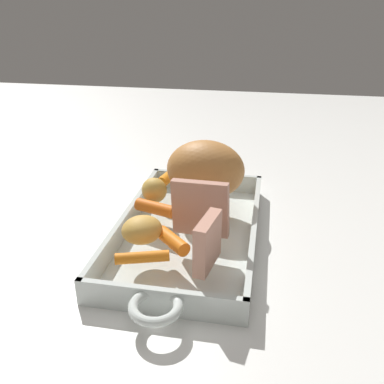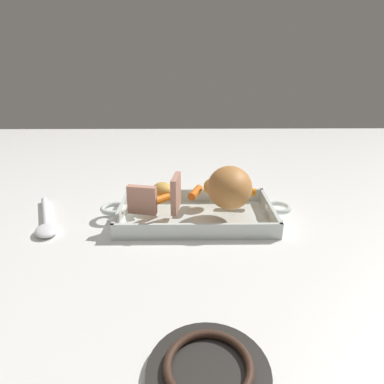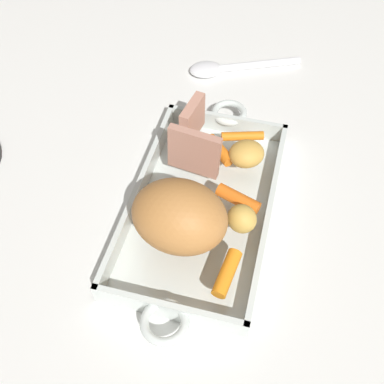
{
  "view_description": "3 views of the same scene",
  "coord_description": "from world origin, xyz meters",
  "px_view_note": "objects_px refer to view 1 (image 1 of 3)",
  "views": [
    {
      "loc": [
        -0.57,
        -0.11,
        0.35
      ],
      "look_at": [
        0.03,
        -0.0,
        0.07
      ],
      "focal_mm": 39.14,
      "sensor_mm": 36.0,
      "label": 1
    },
    {
      "loc": [
        -0.02,
        -0.73,
        0.36
      ],
      "look_at": [
        -0.01,
        -0.01,
        0.08
      ],
      "focal_mm": 30.23,
      "sensor_mm": 36.0,
      "label": 2
    },
    {
      "loc": [
        0.43,
        0.09,
        0.6
      ],
      "look_at": [
        0.02,
        -0.01,
        0.07
      ],
      "focal_mm": 43.79,
      "sensor_mm": 36.0,
      "label": 3
    }
  ],
  "objects_px": {
    "baby_carrot_long": "(155,209)",
    "potato_whole": "(142,230)",
    "roast_slice_outer": "(200,208)",
    "roast_slice_thin": "(208,243)",
    "baby_carrot_southeast": "(172,241)",
    "potato_near_roast": "(154,190)",
    "baby_carrot_center_right": "(142,257)",
    "baby_carrot_short": "(168,177)",
    "pork_roast": "(205,170)",
    "roasting_dish": "(189,231)"
  },
  "relations": [
    {
      "from": "baby_carrot_short",
      "to": "pork_roast",
      "type": "bearing_deg",
      "value": -120.77
    },
    {
      "from": "baby_carrot_short",
      "to": "potato_near_roast",
      "type": "xyz_separation_m",
      "value": [
        -0.08,
        0.0,
        0.01
      ]
    },
    {
      "from": "baby_carrot_center_right",
      "to": "baby_carrot_short",
      "type": "relative_size",
      "value": 1.06
    },
    {
      "from": "pork_roast",
      "to": "baby_carrot_long",
      "type": "xyz_separation_m",
      "value": [
        -0.08,
        0.07,
        -0.04
      ]
    },
    {
      "from": "pork_roast",
      "to": "baby_carrot_southeast",
      "type": "height_order",
      "value": "pork_roast"
    },
    {
      "from": "roasting_dish",
      "to": "potato_near_roast",
      "type": "bearing_deg",
      "value": 58.07
    },
    {
      "from": "baby_carrot_long",
      "to": "baby_carrot_center_right",
      "type": "bearing_deg",
      "value": -172.02
    },
    {
      "from": "baby_carrot_long",
      "to": "potato_whole",
      "type": "bearing_deg",
      "value": -177.32
    },
    {
      "from": "roasting_dish",
      "to": "roast_slice_thin",
      "type": "height_order",
      "value": "roast_slice_thin"
    },
    {
      "from": "roast_slice_outer",
      "to": "potato_near_roast",
      "type": "distance_m",
      "value": 0.13
    },
    {
      "from": "baby_carrot_long",
      "to": "potato_whole",
      "type": "relative_size",
      "value": 1.18
    },
    {
      "from": "roast_slice_outer",
      "to": "baby_carrot_center_right",
      "type": "relative_size",
      "value": 1.17
    },
    {
      "from": "baby_carrot_long",
      "to": "potato_near_roast",
      "type": "relative_size",
      "value": 1.57
    },
    {
      "from": "potato_near_roast",
      "to": "roast_slice_outer",
      "type": "bearing_deg",
      "value": -133.88
    },
    {
      "from": "roasting_dish",
      "to": "pork_roast",
      "type": "height_order",
      "value": "pork_roast"
    },
    {
      "from": "roasting_dish",
      "to": "baby_carrot_southeast",
      "type": "bearing_deg",
      "value": 176.24
    },
    {
      "from": "baby_carrot_southeast",
      "to": "potato_near_roast",
      "type": "distance_m",
      "value": 0.15
    },
    {
      "from": "baby_carrot_center_right",
      "to": "baby_carrot_long",
      "type": "distance_m",
      "value": 0.13
    },
    {
      "from": "roast_slice_thin",
      "to": "baby_carrot_center_right",
      "type": "bearing_deg",
      "value": 96.75
    },
    {
      "from": "baby_carrot_center_right",
      "to": "potato_whole",
      "type": "relative_size",
      "value": 1.22
    },
    {
      "from": "baby_carrot_center_right",
      "to": "potato_whole",
      "type": "bearing_deg",
      "value": 16.57
    },
    {
      "from": "pork_roast",
      "to": "baby_carrot_short",
      "type": "xyz_separation_m",
      "value": [
        0.05,
        0.08,
        -0.04
      ]
    },
    {
      "from": "roast_slice_thin",
      "to": "potato_near_roast",
      "type": "xyz_separation_m",
      "value": [
        0.17,
        0.12,
        -0.01
      ]
    },
    {
      "from": "baby_carrot_southeast",
      "to": "baby_carrot_short",
      "type": "bearing_deg",
      "value": 15.04
    },
    {
      "from": "potato_whole",
      "to": "baby_carrot_southeast",
      "type": "bearing_deg",
      "value": -97.35
    },
    {
      "from": "roast_slice_outer",
      "to": "potato_near_roast",
      "type": "relative_size",
      "value": 1.9
    },
    {
      "from": "baby_carrot_long",
      "to": "potato_whole",
      "type": "distance_m",
      "value": 0.08
    },
    {
      "from": "pork_roast",
      "to": "baby_carrot_southeast",
      "type": "distance_m",
      "value": 0.18
    },
    {
      "from": "roast_slice_thin",
      "to": "pork_roast",
      "type": "bearing_deg",
      "value": 9.71
    },
    {
      "from": "baby_carrot_long",
      "to": "baby_carrot_short",
      "type": "relative_size",
      "value": 1.02
    },
    {
      "from": "roast_slice_thin",
      "to": "baby_carrot_center_right",
      "type": "xyz_separation_m",
      "value": [
        -0.01,
        0.08,
        -0.03
      ]
    },
    {
      "from": "baby_carrot_southeast",
      "to": "roast_slice_thin",
      "type": "bearing_deg",
      "value": -121.77
    },
    {
      "from": "roasting_dish",
      "to": "baby_carrot_short",
      "type": "height_order",
      "value": "baby_carrot_short"
    },
    {
      "from": "baby_carrot_southeast",
      "to": "potato_near_roast",
      "type": "relative_size",
      "value": 1.39
    },
    {
      "from": "roasting_dish",
      "to": "roast_slice_outer",
      "type": "height_order",
      "value": "roast_slice_outer"
    },
    {
      "from": "roast_slice_thin",
      "to": "potato_near_roast",
      "type": "bearing_deg",
      "value": 34.81
    },
    {
      "from": "roast_slice_outer",
      "to": "baby_carrot_short",
      "type": "distance_m",
      "value": 0.2
    },
    {
      "from": "roast_slice_outer",
      "to": "roast_slice_thin",
      "type": "height_order",
      "value": "roast_slice_outer"
    },
    {
      "from": "baby_carrot_southeast",
      "to": "baby_carrot_center_right",
      "type": "distance_m",
      "value": 0.05
    },
    {
      "from": "potato_whole",
      "to": "pork_roast",
      "type": "bearing_deg",
      "value": -21.24
    },
    {
      "from": "roast_slice_outer",
      "to": "roast_slice_thin",
      "type": "bearing_deg",
      "value": -163.71
    },
    {
      "from": "potato_near_roast",
      "to": "potato_whole",
      "type": "relative_size",
      "value": 0.75
    },
    {
      "from": "baby_carrot_southeast",
      "to": "baby_carrot_long",
      "type": "height_order",
      "value": "same"
    },
    {
      "from": "roasting_dish",
      "to": "roast_slice_thin",
      "type": "xyz_separation_m",
      "value": [
        -0.12,
        -0.05,
        0.06
      ]
    },
    {
      "from": "baby_carrot_short",
      "to": "roast_slice_thin",
      "type": "bearing_deg",
      "value": -155.82
    },
    {
      "from": "pork_roast",
      "to": "potato_whole",
      "type": "height_order",
      "value": "pork_roast"
    },
    {
      "from": "baby_carrot_long",
      "to": "baby_carrot_short",
      "type": "xyz_separation_m",
      "value": [
        0.13,
        0.01,
        0.0
      ]
    },
    {
      "from": "roast_slice_outer",
      "to": "baby_carrot_short",
      "type": "height_order",
      "value": "roast_slice_outer"
    },
    {
      "from": "roast_slice_thin",
      "to": "baby_carrot_long",
      "type": "bearing_deg",
      "value": 40.01
    },
    {
      "from": "baby_carrot_long",
      "to": "potato_near_roast",
      "type": "xyz_separation_m",
      "value": [
        0.04,
        0.01,
        0.01
      ]
    }
  ]
}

